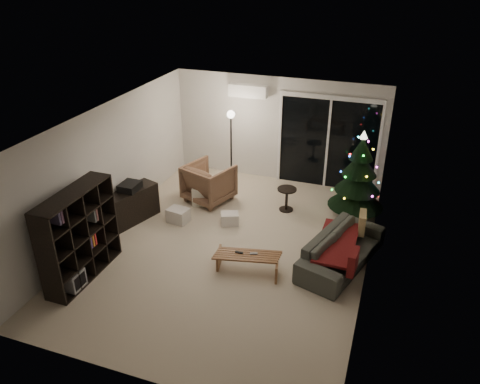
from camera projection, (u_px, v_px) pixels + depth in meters
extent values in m
plane|color=beige|center=(230.00, 247.00, 8.83)|extent=(6.50, 6.50, 0.00)
plane|color=white|center=(228.00, 121.00, 7.69)|extent=(6.50, 6.50, 0.00)
cube|color=silver|center=(278.00, 130.00, 10.99)|extent=(5.00, 0.02, 2.50)
cube|color=silver|center=(133.00, 304.00, 5.53)|extent=(5.00, 0.02, 2.50)
cube|color=silver|center=(108.00, 169.00, 9.00)|extent=(0.02, 6.50, 2.50)
cube|color=silver|center=(374.00, 212.00, 7.52)|extent=(0.02, 6.50, 2.50)
cube|color=black|center=(328.00, 144.00, 10.71)|extent=(2.20, 0.02, 2.10)
cube|color=white|center=(248.00, 91.00, 10.69)|extent=(0.90, 0.22, 0.28)
cube|color=#3F3833|center=(328.00, 178.00, 11.65)|extent=(2.60, 1.00, 0.10)
cube|color=white|center=(332.00, 152.00, 11.73)|extent=(2.20, 0.06, 1.00)
cube|color=black|center=(132.00, 205.00, 9.59)|extent=(0.75, 1.20, 0.70)
cube|color=black|center=(130.00, 186.00, 9.39)|extent=(0.36, 0.42, 0.15)
imported|color=brown|center=(209.00, 183.00, 10.34)|extent=(1.18, 1.19, 0.86)
cube|color=white|center=(203.00, 194.00, 10.35)|extent=(0.57, 0.57, 0.40)
cube|color=beige|center=(178.00, 215.00, 9.62)|extent=(0.46, 0.37, 0.29)
cube|color=beige|center=(230.00, 219.00, 9.54)|extent=(0.43, 0.39, 0.25)
cylinder|color=black|center=(287.00, 199.00, 10.01)|extent=(0.47, 0.47, 0.51)
cylinder|color=black|center=(231.00, 152.00, 10.68)|extent=(0.29, 0.29, 1.83)
imported|color=#464742|center=(342.00, 250.00, 8.23)|extent=(1.37, 2.19, 0.60)
cube|color=maroon|center=(337.00, 242.00, 8.20)|extent=(0.64, 1.47, 0.05)
cube|color=#9E8662|center=(362.00, 223.00, 8.60)|extent=(0.15, 0.40, 0.39)
cube|color=maroon|center=(353.00, 262.00, 7.50)|extent=(0.14, 0.40, 0.39)
cube|color=black|center=(239.00, 252.00, 8.05)|extent=(0.14, 0.04, 0.02)
cube|color=slate|center=(254.00, 254.00, 8.02)|extent=(0.14, 0.08, 0.02)
cone|color=black|center=(359.00, 174.00, 9.54)|extent=(1.17, 1.17, 1.87)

